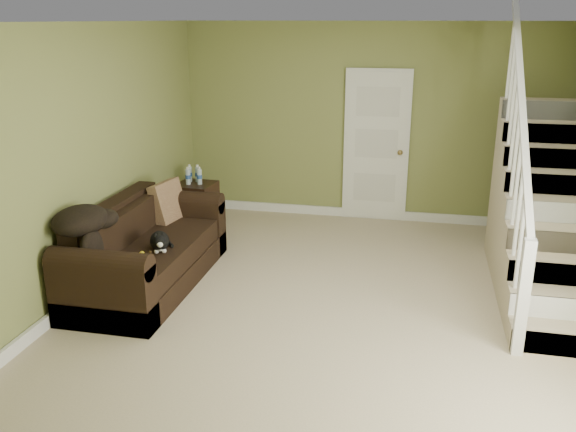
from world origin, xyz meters
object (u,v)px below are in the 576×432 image
at_px(cat, 158,241).
at_px(banana, 141,256).
at_px(sofa, 145,254).
at_px(side_table, 196,203).

height_order(cat, banana, cat).
relative_size(sofa, cat, 4.50).
xyz_separation_m(sofa, banana, (0.18, -0.45, 0.17)).
bearing_deg(side_table, cat, -79.05).
xyz_separation_m(sofa, side_table, (-0.16, 1.90, -0.03)).
bearing_deg(banana, sofa, 94.23).
height_order(sofa, side_table, sofa).
height_order(sofa, banana, sofa).
distance_m(sofa, cat, 0.39).
height_order(side_table, cat, side_table).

